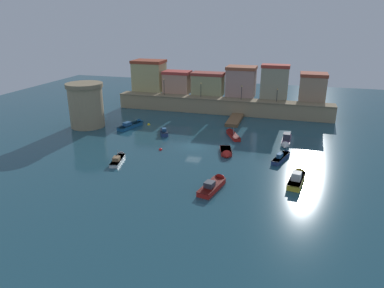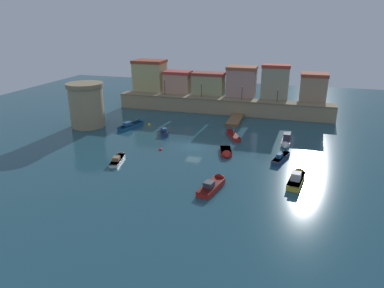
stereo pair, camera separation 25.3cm
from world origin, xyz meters
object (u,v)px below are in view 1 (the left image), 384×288
(quay_lamp_0, at_px, (164,84))
(quay_lamp_3, at_px, (277,93))
(moored_boat_7, at_px, (286,141))
(moored_boat_5, at_px, (119,158))
(mooring_buoy_0, at_px, (149,125))
(quay_lamp_1, at_px, (201,88))
(moored_boat_0, at_px, (215,184))
(moored_boat_4, at_px, (164,131))
(moored_boat_3, at_px, (232,134))
(quay_lamp_2, at_px, (242,90))
(moored_boat_1, at_px, (226,153))
(fortress_tower, at_px, (86,105))
(mooring_buoy_1, at_px, (161,150))
(moored_boat_6, at_px, (282,156))
(moored_boat_2, at_px, (297,177))
(moored_boat_8, at_px, (133,125))

(quay_lamp_0, distance_m, quay_lamp_3, 26.43)
(moored_boat_7, bearing_deg, moored_boat_5, -56.42)
(moored_boat_7, bearing_deg, mooring_buoy_0, -95.78)
(quay_lamp_1, bearing_deg, moored_boat_0, -72.53)
(moored_boat_4, bearing_deg, moored_boat_3, -106.42)
(quay_lamp_2, height_order, moored_boat_0, quay_lamp_2)
(moored_boat_1, bearing_deg, quay_lamp_1, -171.70)
(moored_boat_1, height_order, moored_boat_4, moored_boat_4)
(quay_lamp_0, xyz_separation_m, quay_lamp_3, (26.43, 0.00, -0.54))
(fortress_tower, height_order, quay_lamp_3, fortress_tower)
(fortress_tower, relative_size, moored_boat_0, 1.28)
(moored_boat_1, xyz_separation_m, mooring_buoy_1, (-11.05, -0.92, -0.32))
(fortress_tower, bearing_deg, moored_boat_0, -32.33)
(moored_boat_3, bearing_deg, moored_boat_4, 74.16)
(quay_lamp_2, bearing_deg, moored_boat_5, -113.23)
(moored_boat_6, relative_size, moored_boat_7, 0.93)
(fortress_tower, relative_size, moored_boat_1, 1.76)
(moored_boat_4, relative_size, moored_boat_5, 0.70)
(quay_lamp_0, xyz_separation_m, moored_boat_7, (29.38, -17.50, -5.55))
(moored_boat_7, xyz_separation_m, mooring_buoy_0, (-27.83, 3.85, -0.49))
(moored_boat_4, bearing_deg, quay_lamp_1, -34.71)
(fortress_tower, bearing_deg, quay_lamp_3, 26.28)
(quay_lamp_3, bearing_deg, moored_boat_4, -137.37)
(moored_boat_6, xyz_separation_m, mooring_buoy_0, (-27.54, 11.43, -0.42))
(quay_lamp_3, height_order, moored_boat_2, quay_lamp_3)
(mooring_buoy_0, xyz_separation_m, mooring_buoy_1, (7.63, -13.06, 0.00))
(moored_boat_0, bearing_deg, moored_boat_3, 15.93)
(moored_boat_3, relative_size, moored_boat_4, 1.52)
(quay_lamp_0, height_order, moored_boat_8, quay_lamp_0)
(moored_boat_1, xyz_separation_m, moored_boat_3, (-0.83, 9.91, 0.04))
(quay_lamp_2, height_order, moored_boat_1, quay_lamp_2)
(moored_boat_6, distance_m, moored_boat_8, 31.54)
(moored_boat_5, bearing_deg, moored_boat_2, -102.28)
(mooring_buoy_1, bearing_deg, moored_boat_5, -127.67)
(moored_boat_5, xyz_separation_m, moored_boat_6, (24.54, 7.63, 0.08))
(moored_boat_4, height_order, moored_boat_8, moored_boat_8)
(quay_lamp_2, relative_size, moored_boat_1, 0.63)
(moored_boat_1, height_order, mooring_buoy_1, moored_boat_1)
(fortress_tower, relative_size, mooring_buoy_0, 13.71)
(moored_boat_4, relative_size, mooring_buoy_0, 6.71)
(quay_lamp_0, relative_size, quay_lamp_3, 1.32)
(moored_boat_0, bearing_deg, mooring_buoy_1, 59.07)
(moored_boat_6, bearing_deg, moored_boat_3, 64.03)
(moored_boat_8, bearing_deg, moored_boat_3, -75.36)
(quay_lamp_1, height_order, moored_boat_3, quay_lamp_1)
(quay_lamp_3, xyz_separation_m, moored_boat_7, (2.95, -17.50, -5.01))
(moored_boat_0, distance_m, moored_boat_1, 11.83)
(moored_boat_3, relative_size, mooring_buoy_1, 10.93)
(quay_lamp_0, height_order, mooring_buoy_0, quay_lamp_0)
(moored_boat_5, bearing_deg, mooring_buoy_0, -3.36)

